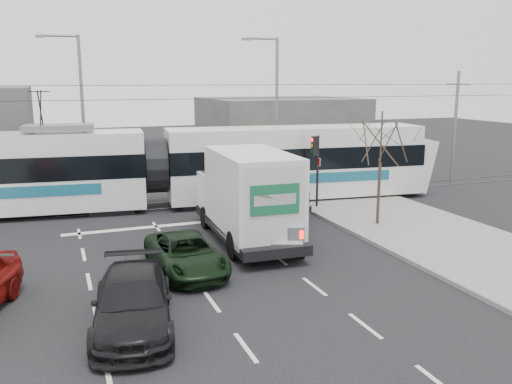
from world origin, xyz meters
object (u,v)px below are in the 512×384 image
object	(u,v)px
green_car	(186,254)
dark_car	(133,302)
tram	(155,167)
bare_tree	(381,142)
box_truck	(247,197)
street_lamp_near	(274,102)
traffic_signal	(316,156)
silver_pickup	(273,212)
navy_pickup	(267,188)
street_lamp_far	(79,103)

from	to	relation	value
green_car	dark_car	size ratio (longest dim) A/B	0.91
tram	dark_car	bearing A→B (deg)	-96.95
bare_tree	dark_car	xyz separation A→B (m)	(-11.71, -6.41, -3.07)
tram	box_truck	world-z (taller)	tram
bare_tree	street_lamp_near	bearing A→B (deg)	91.42
green_car	bare_tree	bearing A→B (deg)	13.13
traffic_signal	green_car	size ratio (longest dim) A/B	0.79
traffic_signal	tram	xyz separation A→B (m)	(-7.49, 3.23, -0.64)
silver_pickup	navy_pickup	world-z (taller)	silver_pickup
traffic_signal	bare_tree	bearing A→B (deg)	-74.24
navy_pickup	box_truck	bearing A→B (deg)	-122.73
green_car	box_truck	bearing A→B (deg)	36.51
tram	box_truck	bearing A→B (deg)	-66.07
traffic_signal	street_lamp_far	bearing A→B (deg)	138.28
bare_tree	navy_pickup	world-z (taller)	bare_tree
bare_tree	street_lamp_near	size ratio (longest dim) A/B	0.56
traffic_signal	street_lamp_near	world-z (taller)	street_lamp_near
traffic_signal	street_lamp_far	size ratio (longest dim) A/B	0.40
traffic_signal	green_car	world-z (taller)	traffic_signal
tram	silver_pickup	xyz separation A→B (m)	(3.52, -7.29, -0.97)
bare_tree	silver_pickup	size ratio (longest dim) A/B	0.76
street_lamp_far	bare_tree	bearing A→B (deg)	-48.88
box_truck	navy_pickup	distance (m)	5.73
box_truck	navy_pickup	size ratio (longest dim) A/B	1.44
street_lamp_far	tram	size ratio (longest dim) A/B	0.31
traffic_signal	box_truck	distance (m)	6.59
silver_pickup	street_lamp_far	bearing A→B (deg)	137.54
street_lamp_near	silver_pickup	bearing A→B (deg)	-112.60
tram	navy_pickup	bearing A→B (deg)	-18.77
green_car	street_lamp_near	bearing A→B (deg)	54.55
navy_pickup	green_car	size ratio (longest dim) A/B	1.16
bare_tree	dark_car	distance (m)	13.70
street_lamp_far	navy_pickup	xyz separation A→B (m)	(8.40, -8.67, -4.03)
silver_pickup	bare_tree	bearing A→B (deg)	22.01
green_car	navy_pickup	bearing A→B (deg)	48.59
tram	dark_car	xyz separation A→B (m)	(-3.09, -13.64, -1.38)
street_lamp_far	silver_pickup	xyz separation A→B (m)	(6.69, -13.56, -3.98)
bare_tree	street_lamp_far	xyz separation A→B (m)	(-11.79, 13.50, 1.32)
bare_tree	navy_pickup	xyz separation A→B (m)	(-3.38, 4.83, -2.71)
bare_tree	silver_pickup	bearing A→B (deg)	-179.28
box_truck	traffic_signal	bearing A→B (deg)	40.95
bare_tree	street_lamp_near	world-z (taller)	street_lamp_near
street_lamp_near	green_car	xyz separation A→B (m)	(-9.11, -14.16, -4.48)
street_lamp_far	tram	world-z (taller)	street_lamp_far
navy_pickup	tram	bearing A→B (deg)	152.74
traffic_signal	tram	distance (m)	8.19
tram	navy_pickup	xyz separation A→B (m)	(5.24, -2.40, -1.02)
street_lamp_near	street_lamp_far	distance (m)	11.67
silver_pickup	green_car	distance (m)	5.05
box_truck	green_car	world-z (taller)	box_truck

